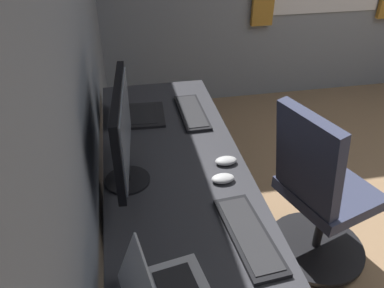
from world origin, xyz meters
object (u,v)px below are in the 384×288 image
at_px(monitor_primary, 123,131).
at_px(keyboard_main, 249,235).
at_px(drawer_pedestal, 176,247).
at_px(mouse_main, 226,161).
at_px(office_chair, 318,197).
at_px(mouse_spare, 223,178).
at_px(keyboard_spare, 192,112).
at_px(laptop_leftmost, 132,109).

relative_size(monitor_primary, keyboard_main, 1.35).
distance_m(drawer_pedestal, mouse_main, 0.49).
bearing_deg(office_chair, mouse_spare, 100.38).
relative_size(keyboard_spare, mouse_main, 4.06).
relative_size(drawer_pedestal, mouse_spare, 6.68).
bearing_deg(mouse_main, mouse_spare, 159.05).
height_order(keyboard_main, mouse_spare, mouse_spare).
bearing_deg(laptop_leftmost, keyboard_main, -159.87).
bearing_deg(keyboard_spare, drawer_pedestal, 162.26).
distance_m(keyboard_spare, mouse_spare, 0.64).
height_order(laptop_leftmost, keyboard_main, laptop_leftmost).
height_order(drawer_pedestal, keyboard_main, keyboard_main).
xyz_separation_m(mouse_main, mouse_spare, (-0.13, 0.05, 0.00)).
bearing_deg(office_chair, monitor_primary, 91.16).
relative_size(drawer_pedestal, keyboard_main, 1.62).
distance_m(mouse_spare, office_chair, 0.64).
relative_size(drawer_pedestal, mouse_main, 6.68).
height_order(keyboard_spare, office_chair, office_chair).
bearing_deg(monitor_primary, keyboard_spare, -35.63).
relative_size(laptop_leftmost, mouse_spare, 3.10).
distance_m(keyboard_main, mouse_spare, 0.34).
bearing_deg(laptop_leftmost, monitor_primary, 174.38).
relative_size(monitor_primary, mouse_main, 5.57).
distance_m(drawer_pedestal, keyboard_main, 0.57).
relative_size(laptop_leftmost, keyboard_main, 0.75).
height_order(keyboard_main, office_chair, office_chair).
distance_m(monitor_primary, mouse_main, 0.52).
bearing_deg(office_chair, keyboard_spare, 47.32).
xyz_separation_m(drawer_pedestal, mouse_spare, (-0.01, -0.22, 0.40)).
xyz_separation_m(laptop_leftmost, office_chair, (-0.56, -0.92, -0.33)).
distance_m(laptop_leftmost, office_chair, 1.12).
bearing_deg(mouse_spare, drawer_pedestal, 87.99).
height_order(keyboard_main, keyboard_spare, same).
xyz_separation_m(laptop_leftmost, keyboard_main, (-1.00, -0.37, -0.04)).
bearing_deg(office_chair, laptop_leftmost, 58.57).
distance_m(keyboard_main, keyboard_spare, 0.97).
bearing_deg(keyboard_spare, monitor_primary, 144.37).
bearing_deg(mouse_spare, mouse_main, -20.95).
distance_m(monitor_primary, laptop_leftmost, 0.62).
bearing_deg(mouse_main, keyboard_spare, 7.24).
xyz_separation_m(drawer_pedestal, laptop_leftmost, (0.66, 0.14, 0.44)).
xyz_separation_m(monitor_primary, mouse_main, (0.04, -0.46, -0.24)).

